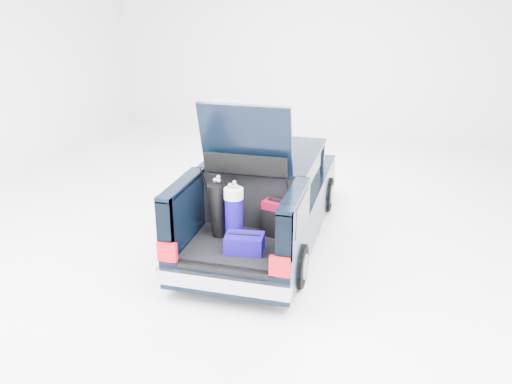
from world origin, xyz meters
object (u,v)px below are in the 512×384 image
(car, at_px, (266,198))
(red_suitcase, at_px, (275,219))
(blue_golf_bag, at_px, (234,215))
(black_golf_bag, at_px, (218,210))
(blue_duffel, at_px, (245,243))

(car, relative_size, red_suitcase, 8.47)
(car, xyz_separation_m, blue_golf_bag, (-0.07, -1.51, 0.33))
(car, xyz_separation_m, red_suitcase, (0.43, -1.19, 0.19))
(car, xyz_separation_m, black_golf_bag, (-0.33, -1.40, 0.33))
(blue_golf_bag, xyz_separation_m, blue_duffel, (0.22, -0.26, -0.28))
(red_suitcase, relative_size, black_golf_bag, 0.62)
(black_golf_bag, bearing_deg, blue_golf_bag, -0.82)
(car, distance_m, black_golf_bag, 1.47)
(car, height_order, red_suitcase, car)
(red_suitcase, relative_size, blue_golf_bag, 0.62)
(red_suitcase, bearing_deg, blue_duffel, -99.67)
(red_suitcase, xyz_separation_m, blue_duffel, (-0.28, -0.58, -0.14))
(blue_golf_bag, bearing_deg, red_suitcase, 41.42)
(car, relative_size, black_golf_bag, 5.24)
(red_suitcase, height_order, blue_duffel, red_suitcase)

